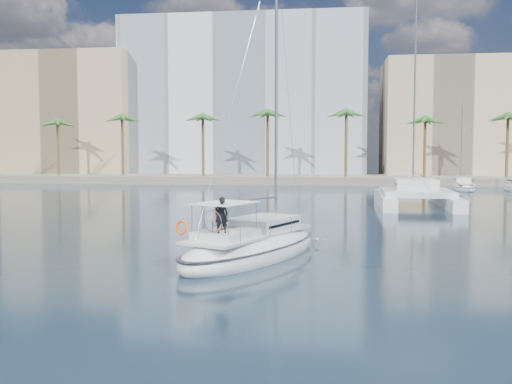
# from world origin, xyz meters

# --- Properties ---
(ground) EXTENTS (160.00, 160.00, 0.00)m
(ground) POSITION_xyz_m (0.00, 0.00, 0.00)
(ground) COLOR black
(ground) RESTS_ON ground
(quay) EXTENTS (120.00, 14.00, 1.20)m
(quay) POSITION_xyz_m (0.00, 61.00, 0.60)
(quay) COLOR gray
(quay) RESTS_ON ground
(building_modern) EXTENTS (42.00, 16.00, 28.00)m
(building_modern) POSITION_xyz_m (-12.00, 73.00, 14.00)
(building_modern) COLOR white
(building_modern) RESTS_ON ground
(building_tan_left) EXTENTS (22.00, 14.00, 22.00)m
(building_tan_left) POSITION_xyz_m (-42.00, 69.00, 11.00)
(building_tan_left) COLOR tan
(building_tan_left) RESTS_ON ground
(building_beige) EXTENTS (20.00, 14.00, 20.00)m
(building_beige) POSITION_xyz_m (22.00, 70.00, 10.00)
(building_beige) COLOR #C5B18E
(building_beige) RESTS_ON ground
(palm_left) EXTENTS (3.60, 3.60, 12.30)m
(palm_left) POSITION_xyz_m (-34.00, 57.00, 10.28)
(palm_left) COLOR brown
(palm_left) RESTS_ON ground
(palm_centre) EXTENTS (3.60, 3.60, 12.30)m
(palm_centre) POSITION_xyz_m (0.00, 57.00, 10.28)
(palm_centre) COLOR brown
(palm_centre) RESTS_ON ground
(main_sloop) EXTENTS (7.49, 11.28, 16.05)m
(main_sloop) POSITION_xyz_m (-1.02, -2.76, 0.51)
(main_sloop) COLOR white
(main_sloop) RESTS_ON ground
(catamaran) EXTENTS (7.06, 13.51, 19.24)m
(catamaran) POSITION_xyz_m (10.54, 24.07, 1.18)
(catamaran) COLOR white
(catamaran) RESTS_ON ground
(seagull) EXTENTS (1.07, 0.46, 0.20)m
(seagull) POSITION_xyz_m (1.94, 1.29, 0.30)
(seagull) COLOR silver
(seagull) RESTS_ON ground
(moored_yacht_a) EXTENTS (3.37, 9.52, 11.90)m
(moored_yacht_a) POSITION_xyz_m (20.00, 47.00, 0.00)
(moored_yacht_a) COLOR white
(moored_yacht_a) RESTS_ON ground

